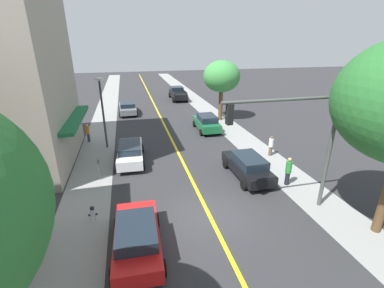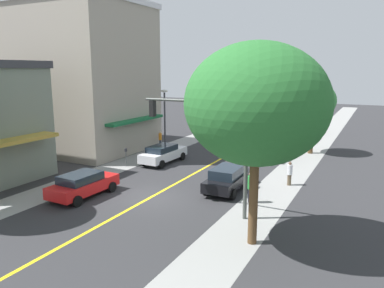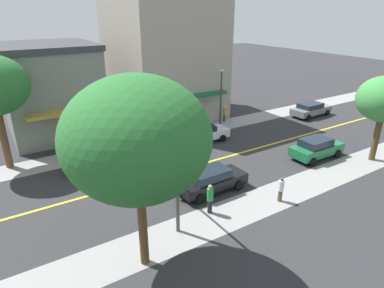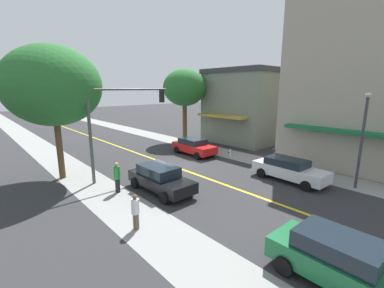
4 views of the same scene
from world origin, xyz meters
The scene contains 19 objects.
ground_plane centered at (0.00, 0.00, 0.00)m, with size 140.00×140.00×0.00m, color #2D2D30.
sidewalk_left centered at (-6.32, 0.00, 0.00)m, with size 2.71×126.00×0.01m, color gray.
sidewalk_right centered at (6.32, 0.00, 0.00)m, with size 2.71×126.00×0.01m, color gray.
road_centerline_stripe centered at (0.00, 0.00, 0.00)m, with size 0.20×126.00×0.00m, color yellow.
pale_office_building centered at (-13.19, -2.52, 4.06)m, with size 10.00×7.96×8.09m.
brick_apartment_block centered at (-13.20, 9.02, 6.78)m, with size 11.97×10.11×13.55m.
street_tree_left_near centered at (7.27, -2.99, 6.12)m, with size 5.99×5.99×8.68m.
fire_hydrant centered at (-5.70, 0.91, 0.41)m, with size 0.44×0.24×0.84m.
parking_meter centered at (-5.70, 5.24, 0.95)m, with size 0.12×0.18×1.45m.
traffic_light_mast centered at (4.21, -0.53, 4.34)m, with size 5.96×0.32×6.46m.
street_lamp centered at (-5.56, 10.96, 3.61)m, with size 0.70×0.36×5.74m.
red_sedan_left_curb centered at (-3.67, -1.72, 0.78)m, with size 2.16×4.48×1.48m.
grey_sedan_left_curb centered at (-3.66, 21.78, 0.77)m, with size 2.18×4.79×1.44m.
white_sedan_left_curb centered at (-3.70, 7.56, 0.78)m, with size 2.11×4.84×1.47m.
black_sedan_right_curb centered at (3.61, 3.36, 0.79)m, with size 2.04×4.61×1.52m.
green_sedan_right_curb centered at (3.81, 13.26, 0.83)m, with size 2.09×4.40×1.60m.
pedestrian_white_shirt centered at (6.85, 6.17, 0.83)m, with size 0.35×0.35×1.59m.
pedestrian_green_shirt centered at (5.59, 1.86, 0.96)m, with size 0.36×0.36×1.81m.
pedestrian_orange_shirt centered at (-7.19, 12.75, 0.85)m, with size 0.31×0.31×1.59m.
Camera 3 is at (18.70, -7.69, 10.89)m, focal length 31.13 mm.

